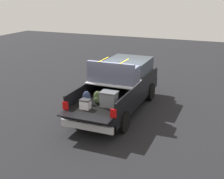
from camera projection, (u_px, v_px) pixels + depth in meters
ground_plane at (117, 110)px, 12.41m from camera, size 40.00×40.00×0.00m
pickup_truck at (121, 86)px, 12.43m from camera, size 6.05×2.06×2.23m
trash_can at (136, 75)px, 15.75m from camera, size 0.60×0.60×0.98m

